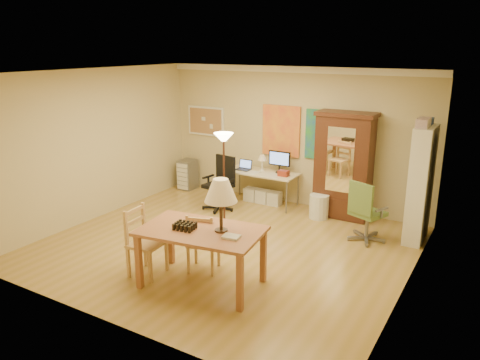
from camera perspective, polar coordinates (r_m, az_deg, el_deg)
The scene contains 16 objects.
floor at distance 7.54m, azimuth -1.76°, elevation -7.98°, with size 5.50×5.50×0.00m, color olive.
crown_molding at distance 9.07m, azimuth 6.65°, elevation 13.24°, with size 5.50×0.08×0.12m, color white.
corkboard at distance 10.20m, azimuth -4.17°, elevation 7.18°, with size 0.90×0.04×0.62m, color #B27B53.
art_panel_left at distance 9.31m, azimuth 5.03°, elevation 5.99°, with size 0.80×0.04×1.00m, color yellow.
art_panel_right at distance 8.97m, azimuth 10.24°, elevation 5.40°, with size 0.75×0.04×0.95m, color #26609B.
dining_table at distance 6.01m, azimuth -3.90°, elevation -4.78°, with size 1.69×1.15×1.48m.
ladder_chair_back at distance 6.61m, azimuth -4.54°, elevation -7.80°, with size 0.50×0.48×0.87m.
ladder_chair_left at distance 6.62m, azimuth -11.51°, elevation -7.61°, with size 0.46×0.48×0.97m.
torchiere_lamp at distance 7.51m, azimuth -1.99°, elevation 3.16°, with size 0.32×0.32×1.74m.
computer_desk at distance 9.37m, azimuth 2.90°, elevation -0.52°, with size 1.44×0.63×1.09m.
office_chair_black at distance 9.08m, azimuth -2.49°, elevation -1.87°, with size 0.64×0.64×1.04m.
office_chair_green at distance 7.89m, azimuth 15.06°, elevation -5.33°, with size 0.63×0.63×1.02m.
drawer_cart at distance 10.41m, azimuth -6.42°, elevation 0.68°, with size 0.33×0.39×0.65m.
armoire at distance 8.73m, azimuth 12.48°, elevation 0.93°, with size 1.06×0.50×1.95m.
bookshelf at distance 7.99m, azimuth 21.14°, elevation -0.57°, with size 0.28×0.75×1.88m.
wastebin at distance 8.74m, azimuth 9.60°, elevation -3.20°, with size 0.36×0.36×0.44m, color silver.
Camera 1 is at (3.70, -5.81, 3.08)m, focal length 35.00 mm.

